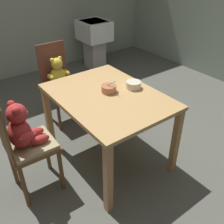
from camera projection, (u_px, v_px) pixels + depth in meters
name	position (u px, v px, depth m)	size (l,w,h in m)	color
ground_plane	(108.00, 157.00, 2.64)	(5.20, 5.20, 0.04)	#55574F
dining_table	(108.00, 104.00, 2.29)	(1.12, 0.83, 0.72)	tan
teddy_chair_near_left	(59.00, 78.00, 2.94)	(0.39, 0.37, 0.93)	brown
teddy_chair_near_front	(24.00, 136.00, 1.97)	(0.37, 0.39, 0.95)	brown
porridge_bowl_terracotta_center	(109.00, 89.00, 2.27)	(0.14, 0.14, 0.13)	#B5704B
porridge_bowl_cream_far_center	(133.00, 85.00, 2.33)	(0.14, 0.14, 0.06)	beige
sink_basin	(94.00, 38.00, 4.33)	(0.50, 0.46, 0.81)	#B7B2A8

